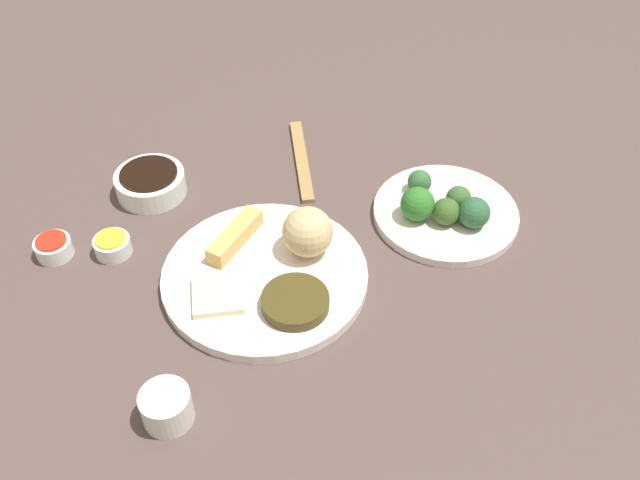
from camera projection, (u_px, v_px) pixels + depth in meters
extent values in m
cube|color=#513F3B|center=(253.00, 282.00, 1.00)|extent=(2.20, 2.20, 0.02)
cylinder|color=white|center=(265.00, 277.00, 0.99)|extent=(0.29, 0.29, 0.02)
sphere|color=#D1B47C|center=(308.00, 232.00, 0.99)|extent=(0.07, 0.07, 0.07)
cube|color=tan|center=(235.00, 236.00, 1.01)|extent=(0.05, 0.11, 0.03)
cube|color=beige|center=(217.00, 295.00, 0.94)|extent=(0.09, 0.09, 0.01)
cylinder|color=#423716|center=(295.00, 302.00, 0.93)|extent=(0.09, 0.09, 0.02)
cylinder|color=white|center=(445.00, 213.00, 1.08)|extent=(0.22, 0.22, 0.01)
sphere|color=#3A5B26|center=(446.00, 212.00, 1.04)|extent=(0.04, 0.04, 0.04)
sphere|color=#37612B|center=(459.00, 198.00, 1.07)|extent=(0.04, 0.04, 0.04)
sphere|color=#2E7028|center=(418.00, 204.00, 1.05)|extent=(0.05, 0.05, 0.05)
sphere|color=#356436|center=(420.00, 182.00, 1.10)|extent=(0.04, 0.04, 0.04)
sphere|color=#2D5C37|center=(474.00, 213.00, 1.04)|extent=(0.05, 0.05, 0.05)
cylinder|color=white|center=(151.00, 184.00, 1.12)|extent=(0.11, 0.11, 0.04)
cylinder|color=black|center=(148.00, 174.00, 1.10)|extent=(0.09, 0.09, 0.00)
cylinder|color=white|center=(113.00, 246.00, 1.02)|extent=(0.05, 0.05, 0.03)
cylinder|color=yellow|center=(111.00, 238.00, 1.01)|extent=(0.04, 0.04, 0.00)
cylinder|color=white|center=(54.00, 248.00, 1.02)|extent=(0.05, 0.05, 0.03)
cylinder|color=red|center=(51.00, 241.00, 1.01)|extent=(0.04, 0.04, 0.00)
cylinder|color=silver|center=(167.00, 407.00, 0.82)|extent=(0.06, 0.06, 0.05)
cube|color=#A37A46|center=(300.00, 160.00, 1.18)|extent=(0.09, 0.21, 0.01)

